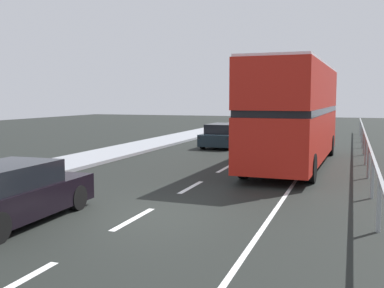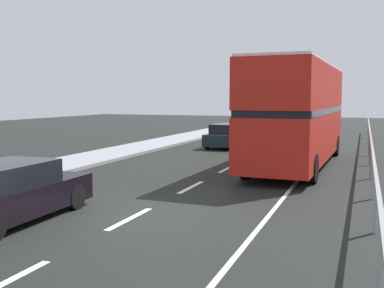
% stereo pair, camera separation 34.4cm
% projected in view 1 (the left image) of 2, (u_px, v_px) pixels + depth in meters
% --- Properties ---
extents(ground_plane, '(74.90, 120.00, 0.10)m').
position_uv_depth(ground_plane, '(143.00, 216.00, 11.43)').
color(ground_plane, black).
extents(lane_paint_markings, '(3.19, 46.00, 0.01)m').
position_uv_depth(lane_paint_markings, '(272.00, 168.00, 18.81)').
color(lane_paint_markings, silver).
rests_on(lane_paint_markings, ground).
extents(bridge_side_railing, '(0.10, 42.00, 1.20)m').
position_uv_depth(bridge_side_railing, '(368.00, 147.00, 18.00)').
color(bridge_side_railing, '#949899').
rests_on(bridge_side_railing, ground).
extents(double_decker_bus_red, '(2.92, 11.07, 4.26)m').
position_uv_depth(double_decker_bus_red, '(295.00, 112.00, 19.39)').
color(double_decker_bus_red, red).
rests_on(double_decker_bus_red, ground).
extents(hatchback_car_near, '(1.89, 4.34, 1.38)m').
position_uv_depth(hatchback_car_near, '(10.00, 194.00, 10.59)').
color(hatchback_car_near, black).
rests_on(hatchback_car_near, ground).
extents(sedan_car_ahead, '(1.98, 4.39, 1.36)m').
position_uv_depth(sedan_car_ahead, '(224.00, 136.00, 26.88)').
color(sedan_car_ahead, '#18252D').
rests_on(sedan_car_ahead, ground).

